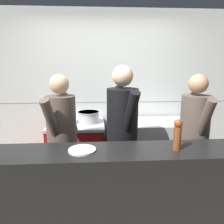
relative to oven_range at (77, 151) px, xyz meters
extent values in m
cube|color=silver|center=(0.44, 0.40, 0.85)|extent=(8.00, 0.06, 2.60)
cube|color=gray|center=(0.44, 0.37, 0.70)|extent=(8.00, 0.00, 0.01)
cube|color=maroon|center=(0.00, 0.00, -0.02)|extent=(0.81, 0.70, 0.86)
cube|color=#B7BABF|center=(0.00, 0.00, 0.43)|extent=(0.83, 0.71, 0.04)
cube|color=#B7BABF|center=(0.00, -0.33, 0.04)|extent=(0.73, 0.03, 0.10)
cube|color=#B7BABF|center=(1.10, 0.00, 0.00)|extent=(1.26, 0.65, 0.91)
cube|color=black|center=(1.10, -0.30, -0.40)|extent=(1.24, 0.04, 0.10)
cube|color=black|center=(0.67, -1.37, 0.06)|extent=(2.93, 0.45, 1.03)
cylinder|color=#2D2D33|center=(-0.18, -0.04, 0.54)|extent=(0.23, 0.23, 0.19)
cylinder|color=#2D2D33|center=(-0.18, -0.04, 0.63)|extent=(0.24, 0.24, 0.01)
cylinder|color=#B7BABF|center=(0.18, 0.03, 0.53)|extent=(0.31, 0.31, 0.17)
cylinder|color=#B7BABF|center=(0.18, 0.03, 0.61)|extent=(0.33, 0.33, 0.01)
cone|color=#B7BABF|center=(1.41, -0.03, 0.49)|extent=(0.27, 0.27, 0.07)
cube|color=#B7BABF|center=(0.99, -0.13, 0.46)|extent=(0.25, 0.11, 0.01)
cube|color=black|center=(0.82, -0.18, 0.47)|extent=(0.11, 0.06, 0.02)
cylinder|color=white|center=(0.18, -1.37, 0.59)|extent=(0.24, 0.24, 0.02)
cylinder|color=brown|center=(1.01, -1.39, 0.68)|extent=(0.07, 0.07, 0.21)
sphere|color=brown|center=(1.01, -1.39, 0.82)|extent=(0.07, 0.07, 0.07)
cube|color=black|center=(-0.10, -0.72, -0.06)|extent=(0.33, 0.27, 0.78)
cylinder|color=brown|center=(-0.10, -0.72, 0.65)|extent=(0.43, 0.43, 0.64)
sphere|color=#D8AD84|center=(-0.10, -0.72, 1.10)|extent=(0.22, 0.22, 0.22)
cylinder|color=brown|center=(-0.03, -0.53, 0.72)|extent=(0.20, 0.34, 0.54)
cylinder|color=brown|center=(-0.16, -0.91, 0.72)|extent=(0.20, 0.34, 0.54)
cube|color=black|center=(0.60, -0.76, -0.04)|extent=(0.35, 0.27, 0.82)
cylinder|color=black|center=(0.60, -0.76, 0.71)|extent=(0.44, 0.44, 0.68)
sphere|color=beige|center=(0.60, -0.76, 1.19)|extent=(0.23, 0.23, 0.23)
cylinder|color=black|center=(0.54, -0.56, 0.79)|extent=(0.19, 0.36, 0.57)
cylinder|color=black|center=(0.66, -0.97, 0.79)|extent=(0.19, 0.36, 0.57)
cube|color=black|center=(1.45, -0.77, -0.06)|extent=(0.29, 0.20, 0.78)
cylinder|color=brown|center=(1.45, -0.77, 0.65)|extent=(0.35, 0.35, 0.64)
sphere|color=tan|center=(1.45, -0.77, 1.10)|extent=(0.22, 0.22, 0.22)
cylinder|color=brown|center=(1.45, -0.57, 0.72)|extent=(0.12, 0.33, 0.54)
cylinder|color=brown|center=(1.46, -0.97, 0.72)|extent=(0.12, 0.33, 0.54)
camera|label=1|loc=(0.32, -3.16, 1.33)|focal=35.00mm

